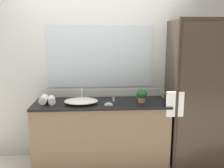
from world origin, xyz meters
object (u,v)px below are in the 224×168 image
Objects in this scene: faucet at (82,96)px; rolled_towel_middle at (52,100)px; soap_dish at (109,104)px; amenity_bottle_body_wash at (138,96)px; potted_plant at (142,95)px; amenity_bottle_conditioner at (114,98)px; sink_basin at (81,101)px; rolled_towel_near_edge at (44,99)px.

rolled_towel_middle is (-0.39, -0.17, -0.01)m from faucet.
soap_dish is 0.52m from amenity_bottle_body_wash.
potted_plant reaches higher than soap_dish.
potted_plant is 0.38m from amenity_bottle_conditioner.
amenity_bottle_body_wash is at bearing 34.06° from soap_dish.
faucet is at bearing 90.00° from sink_basin.
sink_basin is 0.44m from amenity_bottle_conditioner.
sink_basin is 4.47× the size of soap_dish.
potted_plant is 2.08× the size of amenity_bottle_conditioner.
potted_plant is at bearing 14.25° from soap_dish.
soap_dish is at bearing -10.10° from rolled_towel_near_edge.
amenity_bottle_body_wash is at bearing 7.85° from rolled_towel_middle.
rolled_towel_middle is (-0.82, -0.05, 0.01)m from amenity_bottle_conditioner.
potted_plant reaches higher than amenity_bottle_conditioner.
rolled_towel_near_edge is 0.11m from rolled_towel_middle.
rolled_towel_near_edge is at bearing -163.69° from faucet.
soap_dish is 0.76m from rolled_towel_middle.
potted_plant reaches higher than rolled_towel_near_edge.
potted_plant reaches higher than amenity_bottle_body_wash.
sink_basin is 2.20× the size of rolled_towel_near_edge.
amenity_bottle_conditioner is 0.93m from rolled_towel_near_edge.
rolled_towel_middle reaches higher than soap_dish.
rolled_towel_near_edge is at bearing -173.96° from amenity_bottle_body_wash.
faucet is 1.73× the size of soap_dish.
potted_plant reaches higher than rolled_towel_middle.
amenity_bottle_body_wash is (0.43, 0.29, 0.03)m from soap_dish.
amenity_bottle_conditioner is (0.44, -0.12, -0.02)m from faucet.
rolled_towel_near_edge reaches higher than sink_basin.
soap_dish is 0.50× the size of rolled_towel_middle.
potted_plant is 0.47m from soap_dish.
faucet reaches higher than amenity_bottle_body_wash.
rolled_towel_middle is at bearing -172.15° from amenity_bottle_body_wash.
rolled_towel_near_edge is at bearing 166.68° from rolled_towel_middle.
amenity_bottle_conditioner is 0.43× the size of rolled_towel_near_edge.
potted_plant is at bearing -12.83° from faucet.
rolled_towel_middle reaches higher than amenity_bottle_conditioner.
amenity_bottle_body_wash reaches higher than sink_basin.
soap_dish is at bearing -145.94° from amenity_bottle_body_wash.
soap_dish is at bearing -9.63° from rolled_towel_middle.
sink_basin is at bearing -179.85° from potted_plant.
rolled_towel_near_edge is (-1.31, 0.04, -0.05)m from potted_plant.
soap_dish is (0.36, -0.11, -0.02)m from sink_basin.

